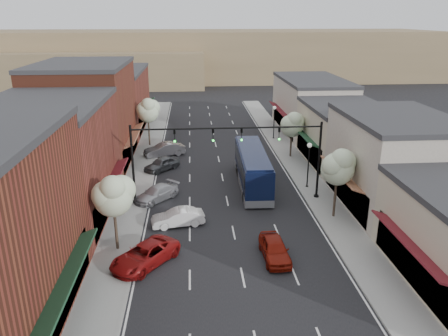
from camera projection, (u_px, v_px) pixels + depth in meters
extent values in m
plane|color=black|center=(236.00, 246.00, 30.97)|extent=(160.00, 160.00, 0.00)
cube|color=gray|center=(143.00, 164.00, 47.78)|extent=(2.80, 73.00, 0.15)
cube|color=gray|center=(294.00, 161.00, 48.97)|extent=(2.80, 73.00, 0.15)
cube|color=gray|center=(156.00, 164.00, 47.88)|extent=(0.25, 73.00, 0.17)
cube|color=gray|center=(282.00, 161.00, 48.87)|extent=(0.25, 73.00, 0.17)
cube|color=black|center=(55.00, 303.00, 22.20)|extent=(0.60, 11.90, 2.60)
cube|color=#173B24|center=(68.00, 277.00, 21.76)|extent=(1.07, 9.80, 0.49)
cube|color=maroon|center=(48.00, 164.00, 34.14)|extent=(9.00, 14.00, 9.00)
cube|color=#2D2D30|center=(39.00, 104.00, 32.60)|extent=(9.20, 14.10, 0.40)
cube|color=black|center=(105.00, 196.00, 35.39)|extent=(0.60, 11.90, 2.60)
cube|color=maroon|center=(114.00, 179.00, 34.95)|extent=(1.07, 9.80, 0.49)
cube|color=brown|center=(86.00, 116.00, 47.08)|extent=(9.00, 14.00, 10.50)
cube|color=#2D2D30|center=(81.00, 64.00, 45.29)|extent=(9.20, 14.10, 0.40)
cube|color=black|center=(128.00, 147.00, 48.57)|extent=(0.60, 11.90, 2.60)
cube|color=#9F6648|center=(135.00, 134.00, 48.14)|extent=(1.07, 9.80, 0.49)
cube|color=maroon|center=(112.00, 101.00, 62.56)|extent=(9.00, 18.00, 8.00)
cube|color=#2D2D30|center=(110.00, 71.00, 61.18)|extent=(9.20, 18.10, 0.40)
cube|color=black|center=(143.00, 116.00, 63.65)|extent=(0.60, 15.30, 2.60)
cube|color=#173B24|center=(148.00, 106.00, 63.21)|extent=(1.07, 12.60, 0.49)
cube|color=black|center=(419.00, 266.00, 25.51)|extent=(0.60, 10.20, 2.60)
cube|color=maroon|center=(409.00, 244.00, 24.96)|extent=(1.07, 8.40, 0.49)
cube|color=#B6AB9C|center=(394.00, 164.00, 36.36)|extent=(8.00, 12.00, 7.50)
cube|color=#2D2D30|center=(400.00, 118.00, 35.07)|extent=(8.20, 12.10, 0.40)
cube|color=black|center=(348.00, 189.00, 36.81)|extent=(0.60, 10.20, 2.60)
cube|color=#9F6648|center=(341.00, 173.00, 36.26)|extent=(1.07, 8.40, 0.49)
cube|color=#B7AB91|center=(345.00, 136.00, 47.91)|extent=(8.00, 12.00, 6.00)
cube|color=#2D2D30|center=(348.00, 107.00, 46.86)|extent=(8.20, 12.10, 0.40)
cube|color=black|center=(311.00, 149.00, 48.11)|extent=(0.60, 10.20, 2.60)
cube|color=#173B24|center=(305.00, 136.00, 47.56)|extent=(1.07, 8.40, 0.49)
cube|color=#B6AB9C|center=(312.00, 107.00, 60.94)|extent=(8.00, 16.00, 7.00)
cube|color=#2D2D30|center=(313.00, 80.00, 59.72)|extent=(8.20, 16.10, 0.40)
cube|color=black|center=(285.00, 120.00, 61.30)|extent=(0.60, 13.60, 2.60)
cube|color=maroon|center=(280.00, 110.00, 60.75)|extent=(1.07, 11.20, 0.49)
cube|color=#7A6647|center=(202.00, 55.00, 113.78)|extent=(120.00, 30.00, 12.00)
cube|color=#7A6647|center=(96.00, 68.00, 101.37)|extent=(50.00, 20.00, 8.00)
cylinder|color=black|center=(316.00, 197.00, 39.02)|extent=(0.44, 0.44, 0.30)
cylinder|color=black|center=(319.00, 161.00, 37.92)|extent=(0.20, 0.20, 7.00)
cylinder|color=black|center=(275.00, 127.00, 36.62)|extent=(8.00, 0.14, 0.14)
imported|color=black|center=(279.00, 134.00, 36.85)|extent=(0.18, 0.46, 1.10)
sphere|color=#19E533|center=(279.00, 139.00, 36.87)|extent=(0.18, 0.18, 0.18)
imported|color=black|center=(242.00, 135.00, 36.62)|extent=(0.18, 0.46, 1.10)
sphere|color=#19E533|center=(242.00, 140.00, 36.65)|extent=(0.18, 0.18, 0.18)
cylinder|color=black|center=(135.00, 202.00, 37.90)|extent=(0.44, 0.44, 0.30)
cylinder|color=black|center=(133.00, 166.00, 36.80)|extent=(0.20, 0.20, 7.00)
cylinder|color=black|center=(179.00, 129.00, 36.06)|extent=(8.00, 0.14, 0.14)
imported|color=black|center=(175.00, 136.00, 36.23)|extent=(0.18, 0.46, 1.10)
sphere|color=#19E533|center=(175.00, 141.00, 36.25)|extent=(0.18, 0.18, 0.18)
imported|color=black|center=(213.00, 135.00, 36.45)|extent=(0.18, 0.46, 1.10)
sphere|color=#19E533|center=(213.00, 141.00, 36.48)|extent=(0.18, 0.18, 0.18)
cylinder|color=#47382B|center=(335.00, 196.00, 34.72)|extent=(0.20, 0.20, 3.71)
sphere|color=beige|center=(338.00, 169.00, 33.95)|extent=(2.60, 2.60, 2.60)
sphere|color=beige|center=(343.00, 162.00, 34.12)|extent=(2.00, 2.00, 2.00)
sphere|color=beige|center=(334.00, 166.00, 33.53)|extent=(1.90, 1.90, 1.90)
sphere|color=beige|center=(342.00, 159.00, 33.18)|extent=(1.70, 1.70, 1.70)
cylinder|color=#47382B|center=(291.00, 144.00, 49.85)|extent=(0.20, 0.20, 3.33)
sphere|color=beige|center=(292.00, 126.00, 49.17)|extent=(2.60, 2.60, 2.60)
sphere|color=beige|center=(296.00, 122.00, 49.35)|extent=(2.00, 2.00, 2.00)
sphere|color=beige|center=(289.00, 124.00, 48.75)|extent=(1.90, 1.90, 1.90)
sphere|color=beige|center=(294.00, 120.00, 48.43)|extent=(1.70, 1.70, 1.70)
cylinder|color=#47382B|center=(116.00, 227.00, 29.81)|extent=(0.20, 0.20, 3.52)
sphere|color=beige|center=(113.00, 198.00, 29.09)|extent=(2.60, 2.60, 2.60)
sphere|color=beige|center=(121.00, 190.00, 29.26)|extent=(2.00, 2.00, 2.00)
sphere|color=beige|center=(106.00, 195.00, 28.67)|extent=(1.90, 1.90, 1.90)
sphere|color=beige|center=(112.00, 188.00, 28.33)|extent=(1.70, 1.70, 1.70)
cylinder|color=#47382B|center=(149.00, 131.00, 54.25)|extent=(0.20, 0.20, 3.84)
sphere|color=beige|center=(148.00, 112.00, 53.46)|extent=(2.60, 2.60, 2.60)
sphere|color=beige|center=(152.00, 108.00, 53.62)|extent=(2.00, 2.00, 2.00)
sphere|color=beige|center=(144.00, 110.00, 53.03)|extent=(1.90, 1.90, 1.90)
sphere|color=beige|center=(148.00, 105.00, 52.68)|extent=(1.70, 1.70, 1.70)
cylinder|color=black|center=(307.00, 187.00, 41.38)|extent=(0.28, 0.28, 0.20)
cylinder|color=black|center=(308.00, 168.00, 40.76)|extent=(0.12, 0.12, 4.00)
sphere|color=white|center=(310.00, 145.00, 40.03)|extent=(0.44, 0.44, 0.44)
cylinder|color=black|center=(273.00, 138.00, 57.86)|extent=(0.28, 0.28, 0.20)
cylinder|color=black|center=(274.00, 124.00, 57.24)|extent=(0.12, 0.12, 4.00)
sphere|color=white|center=(275.00, 108.00, 56.51)|extent=(0.44, 0.44, 0.44)
cube|color=black|center=(252.00, 167.00, 41.38)|extent=(2.75, 11.43, 2.87)
cube|color=#595B60|center=(252.00, 180.00, 41.83)|extent=(2.77, 11.45, 0.66)
cube|color=black|center=(253.00, 163.00, 41.25)|extent=(2.79, 10.53, 1.04)
cube|color=black|center=(253.00, 152.00, 40.89)|extent=(2.54, 10.97, 0.24)
cube|color=black|center=(260.00, 183.00, 35.87)|extent=(1.97, 0.13, 1.14)
cylinder|color=black|center=(244.00, 197.00, 38.03)|extent=(0.33, 0.99, 0.99)
cylinder|color=black|center=(270.00, 197.00, 38.13)|extent=(0.33, 0.99, 0.99)
cylinder|color=black|center=(238.00, 169.00, 45.18)|extent=(0.33, 0.99, 0.99)
cylinder|color=black|center=(259.00, 168.00, 45.29)|extent=(0.33, 0.99, 0.99)
cylinder|color=black|center=(239.00, 173.00, 43.93)|extent=(0.33, 0.99, 0.99)
cylinder|color=black|center=(261.00, 173.00, 44.03)|extent=(0.33, 0.99, 0.99)
imported|color=maroon|center=(275.00, 249.00, 29.14)|extent=(1.82, 4.22, 1.42)
imported|color=maroon|center=(145.00, 255.00, 28.41)|extent=(4.91, 5.36, 1.39)
imported|color=white|center=(178.00, 218.00, 33.76)|extent=(4.26, 2.12, 1.34)
imported|color=#A3A4A9|center=(157.00, 193.00, 38.45)|extent=(4.31, 4.52, 1.29)
imported|color=#4F5256|center=(162.00, 164.00, 45.94)|extent=(4.07, 4.17, 1.42)
imported|color=#9E9DA2|center=(164.00, 150.00, 50.65)|extent=(4.97, 3.28, 1.55)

